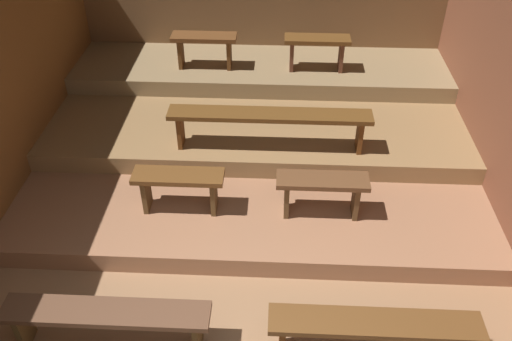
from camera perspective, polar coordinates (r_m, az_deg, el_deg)
ground at (r=6.28m, az=-0.31°, el=-2.73°), size 5.97×6.11×0.08m
wall_back at (r=8.02m, az=0.73°, el=16.34°), size 5.97×0.06×2.26m
wall_left at (r=6.29m, az=-25.04°, el=6.49°), size 0.06×6.11×2.26m
wall_right at (r=6.06m, az=25.28°, el=5.26°), size 0.06×6.11×2.26m
platform_lower at (r=6.73m, az=-0.00°, el=2.01°), size 5.17×3.94×0.22m
platform_middle at (r=7.14m, az=0.25°, el=6.44°), size 5.17×2.66×0.22m
platform_upper at (r=7.66m, az=0.50°, el=10.61°), size 5.17×1.23×0.22m
bench_floor_left at (r=4.72m, az=-15.65°, el=-14.82°), size 1.72×0.29×0.46m
bench_floor_right at (r=4.59m, az=12.53°, el=-16.08°), size 1.72×0.29×0.46m
bench_lower_left at (r=5.55m, az=-8.24°, el=-1.34°), size 0.94×0.29×0.46m
bench_lower_right at (r=5.48m, az=7.06°, el=-1.82°), size 0.94×0.29×0.46m
bench_middle_center at (r=6.02m, az=1.47°, el=5.57°), size 2.29×0.29×0.46m
bench_upper_left at (r=7.41m, az=-5.53°, el=13.33°), size 0.87×0.29×0.46m
bench_upper_right at (r=7.36m, az=6.53°, el=13.07°), size 0.87×0.29×0.46m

